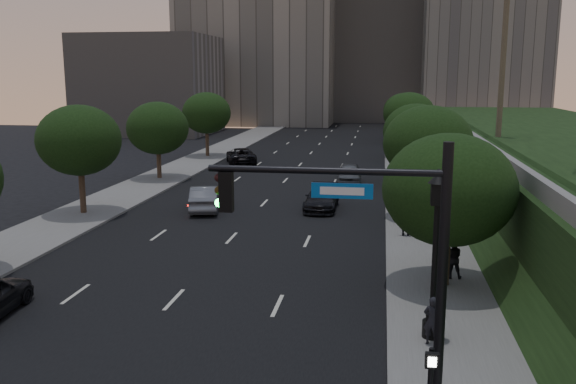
% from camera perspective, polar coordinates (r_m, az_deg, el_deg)
% --- Properties ---
extents(ground, '(160.00, 160.00, 0.00)m').
position_cam_1_polar(ground, '(19.68, -15.58, -14.89)').
color(ground, black).
rests_on(ground, ground).
extents(road_surface, '(16.00, 140.00, 0.02)m').
position_cam_1_polar(road_surface, '(47.44, -0.63, 0.67)').
color(road_surface, black).
rests_on(road_surface, ground).
extents(sidewalk_right, '(4.50, 140.00, 0.15)m').
position_cam_1_polar(sidewalk_right, '(46.88, 11.83, 0.40)').
color(sidewalk_right, slate).
rests_on(sidewalk_right, ground).
extents(sidewalk_left, '(4.50, 140.00, 0.15)m').
position_cam_1_polar(sidewalk_left, '(50.11, -12.27, 1.05)').
color(sidewalk_left, slate).
rests_on(sidewalk_left, ground).
extents(parapet_wall, '(0.35, 90.00, 0.70)m').
position_cam_1_polar(parapet_wall, '(44.62, 16.36, 5.21)').
color(parapet_wall, slate).
rests_on(parapet_wall, embankment).
extents(office_block_left, '(26.00, 20.00, 32.00)m').
position_cam_1_polar(office_block_left, '(110.46, -2.61, 14.82)').
color(office_block_left, gray).
rests_on(office_block_left, ground).
extents(office_block_mid, '(22.00, 18.00, 26.00)m').
position_cam_1_polar(office_block_mid, '(118.15, 8.21, 13.01)').
color(office_block_mid, gray).
rests_on(office_block_mid, ground).
extents(office_block_right, '(20.00, 22.00, 36.00)m').
position_cam_1_polar(office_block_right, '(113.64, 17.68, 15.23)').
color(office_block_right, gray).
rests_on(office_block_right, ground).
extents(office_block_filler, '(18.00, 16.00, 14.00)m').
position_cam_1_polar(office_block_filler, '(92.41, -12.74, 9.75)').
color(office_block_filler, gray).
rests_on(office_block_filler, ground).
extents(tree_right_a, '(5.20, 5.20, 6.24)m').
position_cam_1_polar(tree_right_a, '(24.59, 14.83, 0.21)').
color(tree_right_a, '#38281C').
rests_on(tree_right_a, ground).
extents(tree_right_b, '(5.20, 5.20, 6.74)m').
position_cam_1_polar(tree_right_b, '(36.36, 12.96, 4.44)').
color(tree_right_b, '#38281C').
rests_on(tree_right_b, ground).
extents(tree_right_c, '(5.20, 5.20, 6.24)m').
position_cam_1_polar(tree_right_c, '(49.32, 11.90, 5.54)').
color(tree_right_c, '#38281C').
rests_on(tree_right_c, ground).
extents(tree_right_d, '(5.20, 5.20, 6.74)m').
position_cam_1_polar(tree_right_d, '(63.23, 11.27, 7.14)').
color(tree_right_d, '#38281C').
rests_on(tree_right_d, ground).
extents(tree_right_e, '(5.20, 5.20, 6.24)m').
position_cam_1_polar(tree_right_e, '(78.22, 10.82, 7.48)').
color(tree_right_e, '#38281C').
rests_on(tree_right_e, ground).
extents(tree_left_b, '(5.00, 5.00, 6.71)m').
position_cam_1_polar(tree_left_b, '(38.69, -18.96, 4.59)').
color(tree_left_b, '#38281C').
rests_on(tree_left_b, ground).
extents(tree_left_c, '(5.00, 5.00, 6.34)m').
position_cam_1_polar(tree_left_c, '(50.54, -12.11, 5.86)').
color(tree_left_c, '#38281C').
rests_on(tree_left_c, ground).
extents(tree_left_d, '(5.00, 5.00, 6.71)m').
position_cam_1_polar(tree_left_d, '(63.75, -7.63, 7.34)').
color(tree_left_d, '#38281C').
rests_on(tree_left_d, ground).
extents(traffic_signal_mast, '(5.68, 0.56, 7.00)m').
position_cam_1_polar(traffic_signal_mast, '(14.38, 9.80, -8.59)').
color(traffic_signal_mast, black).
rests_on(traffic_signal_mast, ground).
extents(street_lamp, '(0.64, 0.64, 5.62)m').
position_cam_1_polar(street_lamp, '(19.78, 13.56, -6.45)').
color(street_lamp, black).
rests_on(street_lamp, ground).
extents(sedan_mid_left, '(2.71, 5.07, 1.59)m').
position_cam_1_polar(sedan_mid_left, '(38.74, -7.78, -0.57)').
color(sedan_mid_left, slate).
rests_on(sedan_mid_left, ground).
extents(sedan_far_left, '(4.18, 6.08, 1.54)m').
position_cam_1_polar(sedan_far_left, '(58.92, -4.42, 3.40)').
color(sedan_far_left, black).
rests_on(sedan_far_left, ground).
extents(sedan_near_right, '(2.01, 4.90, 1.42)m').
position_cam_1_polar(sedan_near_right, '(38.77, 3.17, -0.60)').
color(sedan_near_right, black).
rests_on(sedan_near_right, ground).
extents(sedan_far_right, '(2.06, 4.72, 1.58)m').
position_cam_1_polar(sedan_far_right, '(48.19, 5.76, 1.72)').
color(sedan_far_right, '#565A5E').
rests_on(sedan_far_right, ground).
extents(pedestrian_a, '(0.66, 0.54, 1.57)m').
position_cam_1_polar(pedestrian_a, '(19.82, 13.37, -11.64)').
color(pedestrian_a, black).
rests_on(pedestrian_a, sidewalk_right).
extents(pedestrian_b, '(0.85, 0.68, 1.71)m').
position_cam_1_polar(pedestrian_b, '(26.17, 15.13, -5.98)').
color(pedestrian_b, black).
rests_on(pedestrian_b, sidewalk_right).
extents(pedestrian_c, '(1.07, 0.55, 1.75)m').
position_cam_1_polar(pedestrian_c, '(32.39, 11.02, -2.52)').
color(pedestrian_c, black).
rests_on(pedestrian_c, sidewalk_right).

